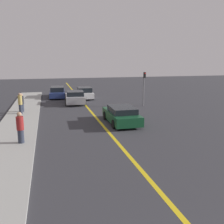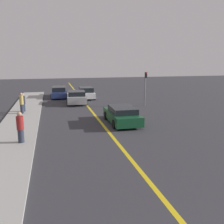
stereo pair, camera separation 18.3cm
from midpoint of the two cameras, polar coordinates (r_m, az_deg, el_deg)
name	(u,v)px [view 1 (the left image)]	position (r m, az deg, el deg)	size (l,w,h in m)	color
road_center_line	(95,116)	(20.22, -4.19, -0.96)	(0.20, 60.00, 0.01)	gold
sidewalk_left	(19,123)	(19.02, -20.74, -2.40)	(2.62, 33.93, 0.11)	#9E9E99
car_near_right_lane	(121,115)	(17.93, 1.87, -0.66)	(2.01, 4.35, 1.22)	#144728
car_ahead_center	(75,97)	(26.20, -8.65, 3.33)	(2.19, 4.01, 1.31)	#9E9EA3
car_far_distant	(84,93)	(29.42, -6.51, 4.34)	(1.93, 4.02, 1.33)	silver
car_parked_left_lot	(57,92)	(30.87, -12.57, 4.45)	(2.04, 4.65, 1.31)	navy
pedestrian_near_curb	(20,128)	(14.21, -20.58, -3.36)	(0.38, 0.38, 1.70)	#282D3D
pedestrian_mid_group	(20,103)	(21.86, -20.46, 1.89)	(0.32, 0.32, 1.72)	#282D3D
pedestrian_far_standing	(22,103)	(22.66, -20.16, 2.01)	(0.38, 0.38, 1.58)	#282D3D
traffic_light	(144,85)	(24.50, 7.09, 6.17)	(0.18, 0.40, 3.31)	slate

